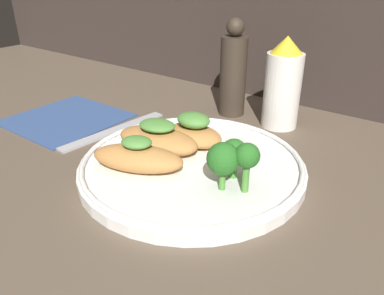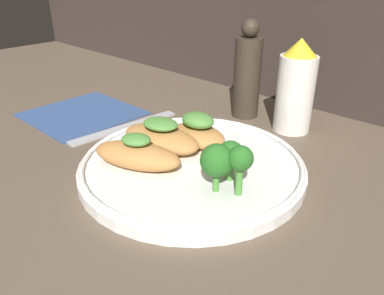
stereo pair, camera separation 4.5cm
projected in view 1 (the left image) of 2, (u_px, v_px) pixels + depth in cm
name	position (u px, v px, depth cm)	size (l,w,h in cm)	color
ground_plane	(192.00, 176.00, 46.44)	(180.00, 180.00, 1.00)	brown
plate	(192.00, 165.00, 45.77)	(27.37, 27.37, 2.00)	white
grilled_meat_front	(138.00, 157.00, 43.29)	(11.89, 8.43, 4.16)	#BC7F42
grilled_meat_middle	(160.00, 137.00, 48.11)	(11.95, 7.34, 4.10)	#BC7F42
grilled_meat_back	(193.00, 132.00, 49.40)	(8.29, 5.39, 4.36)	#BC7F42
broccoli_bunch	(232.00, 157.00, 39.22)	(5.35, 6.08, 5.61)	#4C8E38
sauce_bottle	(283.00, 85.00, 56.37)	(5.52, 5.52, 13.86)	white
pepper_grinder	(233.00, 73.00, 60.85)	(4.33, 4.33, 15.63)	#382D23
fork	(114.00, 130.00, 57.11)	(3.43, 18.68, 0.60)	#B2B2B7
napkin	(67.00, 118.00, 61.50)	(16.58, 16.58, 0.40)	#334C7F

